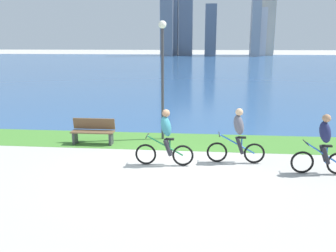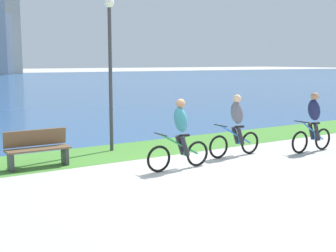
{
  "view_description": "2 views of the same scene",
  "coord_description": "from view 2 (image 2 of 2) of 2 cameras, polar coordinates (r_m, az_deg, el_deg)",
  "views": [
    {
      "loc": [
        1.14,
        -9.45,
        3.53
      ],
      "look_at": [
        0.13,
        0.75,
        1.1
      ],
      "focal_mm": 38.08,
      "sensor_mm": 36.0,
      "label": 1
    },
    {
      "loc": [
        -5.69,
        -8.16,
        2.52
      ],
      "look_at": [
        -0.04,
        0.7,
        1.0
      ],
      "focal_mm": 47.85,
      "sensor_mm": 36.0,
      "label": 2
    }
  ],
  "objects": [
    {
      "name": "cyclist_distant_rear",
      "position": [
        13.15,
        18.01,
        0.46
      ],
      "size": [
        1.58,
        0.52,
        1.67
      ],
      "color": "black",
      "rests_on": "ground"
    },
    {
      "name": "cyclist_trailing",
      "position": [
        12.06,
        8.68,
        0.08
      ],
      "size": [
        1.71,
        0.52,
        1.65
      ],
      "color": "black",
      "rests_on": "ground"
    },
    {
      "name": "grass_strip_bayside",
      "position": [
        12.75,
        -5.32,
        -3.19
      ],
      "size": [
        120.0,
        2.3,
        0.01
      ],
      "primitive_type": "cube",
      "color": "#478433",
      "rests_on": "ground"
    },
    {
      "name": "lamppost_tall",
      "position": [
        12.63,
        -7.39,
        9.2
      ],
      "size": [
        0.28,
        0.28,
        4.25
      ],
      "color": "#38383D",
      "rests_on": "ground"
    },
    {
      "name": "ground_plane",
      "position": [
        10.26,
        2.33,
        -5.99
      ],
      "size": [
        300.0,
        300.0,
        0.0
      ],
      "primitive_type": "plane",
      "color": "#B2AFA8"
    },
    {
      "name": "bench_near_path",
      "position": [
        11.15,
        -16.29,
        -2.8
      ],
      "size": [
        1.5,
        0.47,
        0.9
      ],
      "color": "brown",
      "rests_on": "ground"
    },
    {
      "name": "cyclist_lead",
      "position": [
        10.46,
        1.55,
        -1.06
      ],
      "size": [
        1.72,
        0.52,
        1.66
      ],
      "color": "black",
      "rests_on": "ground"
    }
  ]
}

